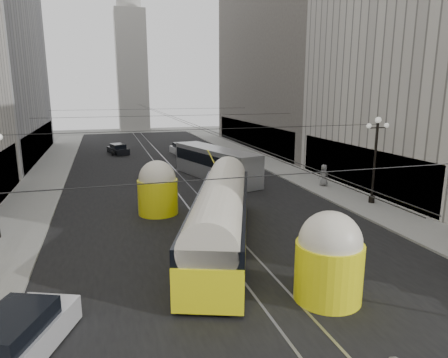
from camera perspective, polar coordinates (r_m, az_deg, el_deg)
road at (r=40.32m, az=-7.37°, el=0.47°), size 20.00×85.00×0.02m
sidewalk_left at (r=43.59m, az=-23.91°, el=0.49°), size 4.00×72.00×0.15m
sidewalk_right at (r=46.97m, az=6.49°, el=2.31°), size 4.00×72.00×0.15m
rail_left at (r=40.21m, az=-8.42°, el=0.40°), size 0.12×85.00×0.04m
rail_right at (r=40.45m, az=-6.32°, el=0.53°), size 0.12×85.00×0.04m
building_right_far at (r=60.97m, az=9.52°, el=19.90°), size 12.60×32.60×32.60m
distant_tower at (r=86.89m, az=-13.13°, el=16.64°), size 6.00×6.00×31.36m
lamppost_right_mid at (r=31.27m, az=20.80°, el=3.20°), size 1.86×0.44×6.37m
catenary at (r=38.54m, az=-7.19°, el=8.75°), size 25.00×72.00×0.23m
streetcar at (r=21.80m, az=-0.42°, el=-4.91°), size 7.82×16.39×3.80m
city_bus at (r=38.17m, az=-1.21°, el=2.39°), size 5.70×12.21×3.00m
sedan_silver at (r=15.06m, az=-27.92°, el=-19.74°), size 3.87×5.44×1.59m
sedan_white_far at (r=53.23m, az=-6.05°, el=4.22°), size 2.57×5.10×1.55m
sedan_dark_far at (r=55.47m, az=-14.89°, el=4.11°), size 2.88×4.62×1.36m
pedestrian_sidewalk_right at (r=36.12m, az=14.07°, el=0.54°), size 0.94×0.59×1.89m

